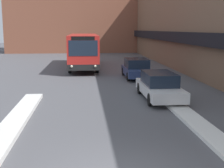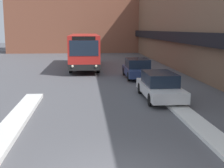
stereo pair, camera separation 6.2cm
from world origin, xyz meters
The scene contains 4 objects.
building_row_right centered at (9.97, 24.00, 4.82)m, with size 5.50×60.00×9.68m.
city_bus centered at (-0.89, 23.43, 1.76)m, with size 2.62×12.04×3.21m.
parked_car_front centered at (3.20, 9.15, 0.72)m, with size 1.80×4.85×1.44m.
parked_car_middle centered at (3.20, 16.54, 0.74)m, with size 1.90×4.56×1.48m.
Camera 2 is at (-0.72, -7.10, 3.75)m, focal length 50.00 mm.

